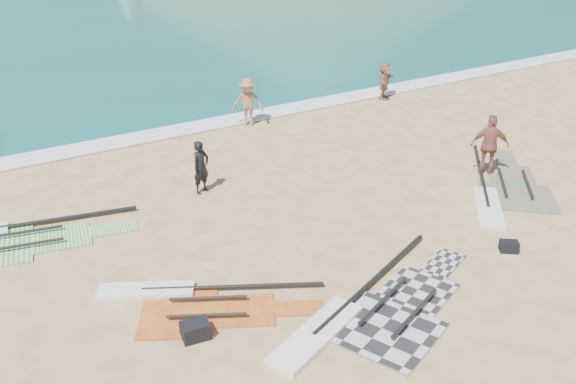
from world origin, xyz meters
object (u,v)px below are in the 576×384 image
rig_grey (368,314)px  gear_bag_near (195,330)px  rig_green (5,237)px  rig_red (189,301)px  beachgoer_back (490,145)px  beachgoer_mid (248,102)px  person_wetsuit (201,167)px  rig_orange (501,191)px  gear_bag_far (509,246)px  beachgoer_right (384,81)px

rig_grey → gear_bag_near: (-3.38, 1.23, 0.13)m
rig_green → rig_red: size_ratio=1.24×
gear_bag_near → beachgoer_back: size_ratio=0.29×
gear_bag_near → beachgoer_mid: bearing=57.0°
rig_green → person_wetsuit: size_ratio=3.57×
rig_orange → rig_red: (-10.03, -0.31, -0.00)m
gear_bag_far → rig_grey: bearing=-176.3°
gear_bag_far → rig_orange: bearing=44.8°
rig_grey → beachgoer_back: size_ratio=3.15×
rig_orange → gear_bag_near: bearing=139.8°
rig_green → rig_grey: bearing=-39.7°
beachgoer_right → rig_grey: bearing=-166.1°
beachgoer_mid → beachgoer_back: size_ratio=0.94×
rig_green → gear_bag_near: gear_bag_near is taller
rig_grey → person_wetsuit: bearing=70.8°
rig_orange → person_wetsuit: person_wetsuit is taller
beachgoer_right → person_wetsuit: bearing=167.2°
rig_green → beachgoer_mid: size_ratio=3.10×
person_wetsuit → beachgoer_right: (10.38, 4.40, -0.03)m
beachgoer_mid → rig_red: bearing=-87.4°
beachgoer_right → rig_red: bearing=-180.0°
rig_grey → beachgoer_right: bearing=27.1°
rig_orange → beachgoer_back: beachgoer_back is taller
rig_grey → gear_bag_far: (4.59, 0.29, 0.08)m
rig_red → beachgoer_back: beachgoer_back is taller
rig_red → beachgoer_mid: bearing=83.3°
rig_red → gear_bag_near: (-0.36, -1.16, 0.13)m
rig_grey → beachgoer_mid: beachgoer_mid is taller
rig_grey → gear_bag_far: size_ratio=13.76×
person_wetsuit → rig_orange: bearing=-51.5°
rig_grey → rig_orange: (7.01, 2.70, -0.00)m
rig_grey → person_wetsuit: size_ratio=3.85×
rig_red → beachgoer_right: bearing=63.8°
beachgoer_mid → rig_green: bearing=-117.9°
beachgoer_mid → beachgoer_back: beachgoer_back is taller
gear_bag_far → beachgoer_mid: beachgoer_mid is taller
rig_orange → gear_bag_near: 10.50m
rig_green → gear_bag_near: bearing=-56.0°
gear_bag_far → rig_green: bearing=145.9°
gear_bag_near → gear_bag_far: 8.02m
person_wetsuit → beachgoer_back: size_ratio=0.82×
beachgoer_mid → beachgoer_right: (6.49, 0.00, -0.15)m
rig_green → beachgoer_mid: bearing=36.5°
rig_green → rig_orange: (12.92, -4.72, 0.00)m
rig_red → gear_bag_far: size_ratio=10.30×
rig_orange → beachgoer_back: size_ratio=2.57×
gear_bag_far → beachgoer_right: 12.65m
rig_grey → gear_bag_far: bearing=-19.0°
rig_grey → beachgoer_right: beachgoer_right is taller
rig_green → rig_orange: 13.76m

